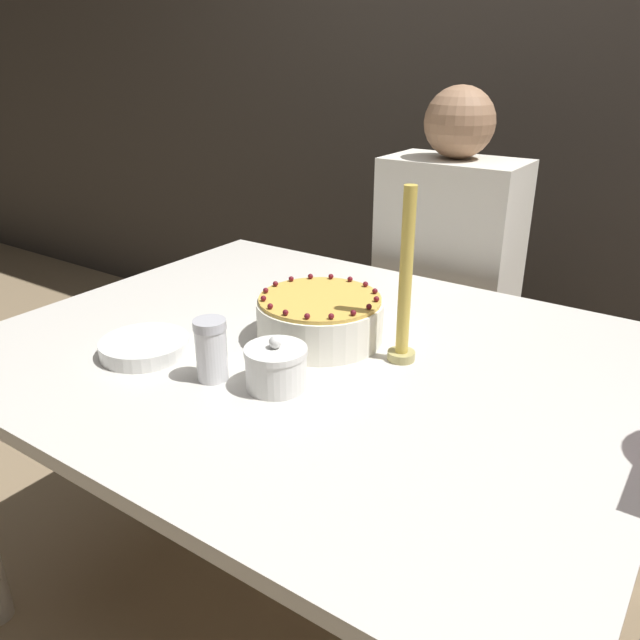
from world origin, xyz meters
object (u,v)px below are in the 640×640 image
Objects in this scene: candle at (405,290)px; person_man_blue_shirt at (443,316)px; sugar_bowl at (276,367)px; cake at (320,318)px; sugar_shaker at (211,349)px.

person_man_blue_shirt reaches higher than candle.
sugar_bowl is at bearing 93.83° from person_man_blue_shirt.
sugar_shaker is (-0.07, -0.27, 0.01)m from cake.
cake is 0.23m from sugar_bowl.
candle is 0.80m from person_man_blue_shirt.
candle is (0.19, 0.01, 0.10)m from cake.
candle is 0.29× the size of person_man_blue_shirt.
sugar_shaker is at bearing -159.98° from sugar_bowl.
sugar_bowl is 0.10× the size of person_man_blue_shirt.
cake is at bearing 103.67° from sugar_bowl.
cake reaches higher than sugar_bowl.
cake is 2.25× the size of sugar_shaker.
sugar_shaker is at bearing 86.56° from person_man_blue_shirt.
cake is at bearing 76.02° from sugar_shaker.
candle is at bearing 59.17° from sugar_bowl.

